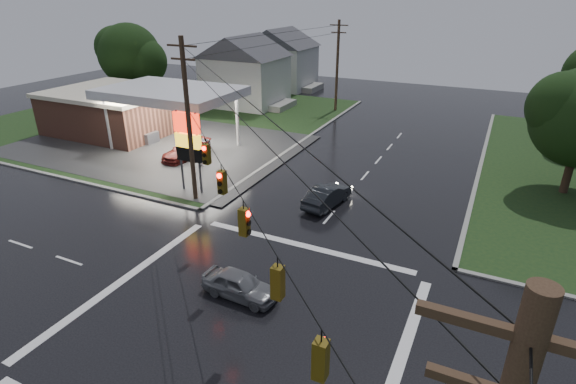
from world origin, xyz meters
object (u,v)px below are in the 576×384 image
at_px(tree_nw_behind, 130,55).
at_px(car_pump, 186,151).
at_px(gas_station, 124,109).
at_px(car_crossing, 240,285).
at_px(house_far, 281,58).
at_px(pylon_sign, 188,139).
at_px(utility_pole_n, 337,65).
at_px(house_near, 245,70).
at_px(car_north, 327,196).
at_px(utility_pole_nw, 189,120).

xyz_separation_m(tree_nw_behind, car_pump, (18.49, -13.89, -5.47)).
height_order(gas_station, car_crossing, gas_station).
bearing_deg(house_far, tree_nw_behind, -123.44).
height_order(pylon_sign, car_crossing, pylon_sign).
height_order(utility_pole_n, house_near, utility_pole_n).
xyz_separation_m(house_far, car_north, (21.15, -35.38, -3.69)).
bearing_deg(utility_pole_nw, pylon_sign, 135.00).
height_order(utility_pole_nw, utility_pole_n, utility_pole_nw).
bearing_deg(utility_pole_nw, car_north, 19.72).
bearing_deg(car_north, house_near, -39.74).
distance_m(utility_pole_nw, tree_nw_behind, 31.82).
xyz_separation_m(gas_station, house_far, (3.73, 28.30, 1.86)).
height_order(car_crossing, car_pump, car_pump).
bearing_deg(utility_pole_nw, car_pump, 131.51).
distance_m(utility_pole_n, car_north, 27.25).
height_order(house_near, car_crossing, house_near).
xyz_separation_m(house_near, tree_nw_behind, (-12.89, -6.01, 1.77)).
distance_m(utility_pole_nw, car_crossing, 12.85).
bearing_deg(gas_station, tree_nw_behind, 128.42).
bearing_deg(house_far, gas_station, -97.50).
relative_size(pylon_sign, car_pump, 1.23).
bearing_deg(car_north, car_crossing, 98.89).
distance_m(gas_station, pylon_sign, 17.81).
xyz_separation_m(gas_station, utility_pole_nw, (16.18, -10.20, 3.17)).
height_order(gas_station, car_north, gas_station).
xyz_separation_m(utility_pole_nw, tree_nw_behind, (-24.34, 20.49, 0.46)).
height_order(gas_station, utility_pole_nw, utility_pole_nw).
bearing_deg(utility_pole_n, house_far, 141.23).
height_order(pylon_sign, car_pump, pylon_sign).
bearing_deg(utility_pole_nw, utility_pole_n, 90.00).
bearing_deg(pylon_sign, house_near, 112.28).
xyz_separation_m(car_north, car_pump, (-14.55, 3.49, -0.01)).
bearing_deg(tree_nw_behind, car_crossing, -40.98).
xyz_separation_m(utility_pole_n, car_pump, (-5.85, -21.89, -4.76)).
height_order(gas_station, house_far, house_far).
relative_size(house_near, car_crossing, 2.89).
height_order(house_far, car_north, house_far).
height_order(house_far, car_crossing, house_far).
bearing_deg(gas_station, pylon_sign, -31.22).
bearing_deg(car_north, utility_pole_n, -61.58).
bearing_deg(car_north, house_far, -49.63).
relative_size(tree_nw_behind, car_crossing, 2.62).
distance_m(gas_station, house_far, 28.61).
xyz_separation_m(pylon_sign, car_crossing, (9.58, -9.11, -3.36)).
bearing_deg(car_north, pylon_sign, 21.82).
relative_size(pylon_sign, tree_nw_behind, 0.60).
xyz_separation_m(utility_pole_nw, car_crossing, (8.58, -8.11, -5.07)).
bearing_deg(tree_nw_behind, utility_pole_nw, -40.10).
relative_size(utility_pole_n, car_pump, 2.14).
bearing_deg(car_crossing, gas_station, 56.20).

